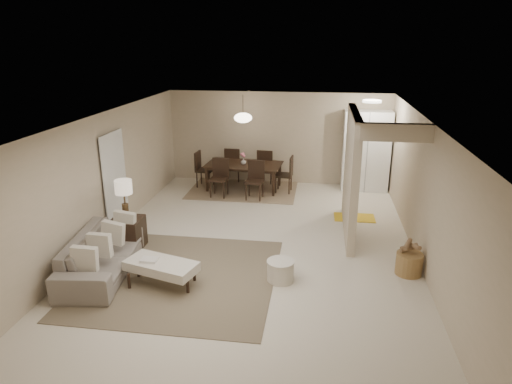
% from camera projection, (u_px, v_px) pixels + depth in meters
% --- Properties ---
extents(floor, '(9.00, 9.00, 0.00)m').
position_uv_depth(floor, '(254.00, 251.00, 8.67)').
color(floor, beige).
rests_on(floor, ground).
extents(ceiling, '(9.00, 9.00, 0.00)m').
position_uv_depth(ceiling, '(254.00, 120.00, 7.87)').
color(ceiling, white).
rests_on(ceiling, back_wall).
extents(back_wall, '(6.00, 0.00, 6.00)m').
position_uv_depth(back_wall, '(278.00, 138.00, 12.49)').
color(back_wall, '#BBAA8D').
rests_on(back_wall, floor).
extents(left_wall, '(0.00, 9.00, 9.00)m').
position_uv_depth(left_wall, '(98.00, 182.00, 8.68)').
color(left_wall, '#BBAA8D').
rests_on(left_wall, floor).
extents(right_wall, '(0.00, 9.00, 9.00)m').
position_uv_depth(right_wall, '(426.00, 196.00, 7.86)').
color(right_wall, '#BBAA8D').
rests_on(right_wall, floor).
extents(partition, '(0.15, 2.50, 2.50)m').
position_uv_depth(partition, '(351.00, 174.00, 9.20)').
color(partition, '#BBAA8D').
rests_on(partition, floor).
extents(doorway, '(0.04, 0.90, 2.04)m').
position_uv_depth(doorway, '(115.00, 184.00, 9.31)').
color(doorway, black).
rests_on(doorway, floor).
extents(pantry_cabinet, '(1.20, 0.55, 2.10)m').
position_uv_depth(pantry_cabinet, '(366.00, 151.00, 11.91)').
color(pantry_cabinet, white).
rests_on(pantry_cabinet, floor).
extents(flush_light, '(0.44, 0.44, 0.05)m').
position_uv_depth(flush_light, '(372.00, 101.00, 10.57)').
color(flush_light, white).
rests_on(flush_light, ceiling).
extents(living_rug, '(3.20, 3.20, 0.01)m').
position_uv_depth(living_rug, '(180.00, 276.00, 7.73)').
color(living_rug, brown).
rests_on(living_rug, floor).
extents(sofa, '(2.41, 1.19, 0.68)m').
position_uv_depth(sofa, '(103.00, 254.00, 7.81)').
color(sofa, gray).
rests_on(sofa, floor).
extents(ottoman_bench, '(1.27, 0.84, 0.42)m').
position_uv_depth(ottoman_bench, '(161.00, 266.00, 7.37)').
color(ottoman_bench, beige).
rests_on(ottoman_bench, living_rug).
extents(side_table, '(0.56, 0.56, 0.61)m').
position_uv_depth(side_table, '(128.00, 234.00, 8.69)').
color(side_table, black).
rests_on(side_table, floor).
extents(table_lamp, '(0.32, 0.32, 0.76)m').
position_uv_depth(table_lamp, '(124.00, 190.00, 8.41)').
color(table_lamp, '#4B3720').
rests_on(table_lamp, side_table).
extents(round_pouf, '(0.46, 0.46, 0.36)m').
position_uv_depth(round_pouf, '(280.00, 271.00, 7.55)').
color(round_pouf, beige).
rests_on(round_pouf, floor).
extents(wicker_basket, '(0.50, 0.50, 0.38)m').
position_uv_depth(wicker_basket, '(409.00, 264.00, 7.77)').
color(wicker_basket, brown).
rests_on(wicker_basket, floor).
extents(dining_rug, '(2.80, 2.10, 0.01)m').
position_uv_depth(dining_rug, '(244.00, 189.00, 12.25)').
color(dining_rug, '#8B7556').
rests_on(dining_rug, floor).
extents(dining_table, '(2.05, 1.25, 0.69)m').
position_uv_depth(dining_table, '(244.00, 177.00, 12.14)').
color(dining_table, black).
rests_on(dining_table, dining_rug).
extents(dining_chairs, '(2.62, 1.97, 0.97)m').
position_uv_depth(dining_chairs, '(244.00, 172.00, 12.10)').
color(dining_chairs, black).
rests_on(dining_chairs, dining_rug).
extents(vase, '(0.19, 0.19, 0.15)m').
position_uv_depth(vase, '(243.00, 161.00, 12.00)').
color(vase, silver).
rests_on(vase, dining_table).
extents(yellow_mat, '(0.91, 0.57, 0.01)m').
position_uv_depth(yellow_mat, '(354.00, 217.00, 10.28)').
color(yellow_mat, yellow).
rests_on(yellow_mat, floor).
extents(pendant_light, '(0.46, 0.46, 0.71)m').
position_uv_depth(pendant_light, '(243.00, 118.00, 11.64)').
color(pendant_light, '#4B3720').
rests_on(pendant_light, ceiling).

